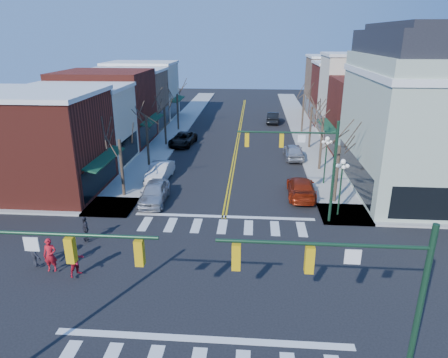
% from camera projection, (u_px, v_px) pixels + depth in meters
% --- Properties ---
extents(ground, '(160.00, 160.00, 0.00)m').
position_uv_depth(ground, '(213.00, 278.00, 21.58)').
color(ground, black).
rests_on(ground, ground).
extents(sidewalk_left, '(3.50, 70.00, 0.15)m').
position_uv_depth(sidewalk_left, '(148.00, 162.00, 40.93)').
color(sidewalk_left, '#9E9B93').
rests_on(sidewalk_left, ground).
extents(sidewalk_right, '(3.50, 70.00, 0.15)m').
position_uv_depth(sidewalk_right, '(321.00, 166.00, 39.66)').
color(sidewalk_right, '#9E9B93').
rests_on(sidewalk_right, ground).
extents(bldg_left_brick_a, '(10.00, 8.50, 8.00)m').
position_uv_depth(bldg_left_brick_a, '(38.00, 145.00, 32.34)').
color(bldg_left_brick_a, maroon).
rests_on(bldg_left_brick_a, ground).
extents(bldg_left_stucco_a, '(10.00, 7.00, 7.50)m').
position_uv_depth(bldg_left_stucco_a, '(78.00, 127.00, 39.69)').
color(bldg_left_stucco_a, beige).
rests_on(bldg_left_stucco_a, ground).
extents(bldg_left_brick_b, '(10.00, 9.00, 8.50)m').
position_uv_depth(bldg_left_brick_b, '(106.00, 108.00, 47.02)').
color(bldg_left_brick_b, maroon).
rests_on(bldg_left_brick_b, ground).
extents(bldg_left_tan, '(10.00, 7.50, 7.80)m').
position_uv_depth(bldg_left_tan, '(127.00, 100.00, 54.87)').
color(bldg_left_tan, '#9A7255').
rests_on(bldg_left_tan, ground).
extents(bldg_left_stucco_b, '(10.00, 8.00, 8.20)m').
position_uv_depth(bldg_left_stucco_b, '(142.00, 91.00, 62.07)').
color(bldg_left_stucco_b, beige).
rests_on(bldg_left_stucco_b, ground).
extents(bldg_right_brick_a, '(10.00, 8.50, 8.00)m').
position_uv_depth(bldg_right_brick_a, '(379.00, 117.00, 43.23)').
color(bldg_right_brick_a, maroon).
rests_on(bldg_right_brick_a, ground).
extents(bldg_right_stucco, '(10.00, 7.00, 10.00)m').
position_uv_depth(bldg_right_stucco, '(362.00, 97.00, 50.15)').
color(bldg_right_stucco, beige).
rests_on(bldg_right_stucco, ground).
extents(bldg_right_brick_b, '(10.00, 8.00, 8.50)m').
position_uv_depth(bldg_right_brick_b, '(349.00, 95.00, 57.44)').
color(bldg_right_brick_b, maroon).
rests_on(bldg_right_brick_b, ground).
extents(bldg_right_tan, '(10.00, 8.00, 9.00)m').
position_uv_depth(bldg_right_tan, '(338.00, 86.00, 64.85)').
color(bldg_right_tan, '#9A7255').
rests_on(bldg_right_tan, ground).
extents(victorian_corner, '(12.25, 14.25, 13.30)m').
position_uv_depth(victorian_corner, '(437.00, 111.00, 31.71)').
color(victorian_corner, '#AABAA1').
rests_on(victorian_corner, ground).
extents(traffic_mast_near_left, '(6.60, 0.28, 7.20)m').
position_uv_depth(traffic_mast_near_left, '(26.00, 278.00, 13.43)').
color(traffic_mast_near_left, '#14331E').
rests_on(traffic_mast_near_left, ground).
extents(traffic_mast_near_right, '(6.60, 0.28, 7.20)m').
position_uv_depth(traffic_mast_near_right, '(362.00, 293.00, 12.63)').
color(traffic_mast_near_right, '#14331E').
rests_on(traffic_mast_near_right, ground).
extents(traffic_mast_far_right, '(6.60, 0.28, 7.20)m').
position_uv_depth(traffic_mast_far_right, '(307.00, 158.00, 26.51)').
color(traffic_mast_far_right, '#14331E').
rests_on(traffic_mast_far_right, ground).
extents(lamppost_corner, '(0.36, 0.36, 4.33)m').
position_uv_depth(lamppost_corner, '(341.00, 178.00, 27.94)').
color(lamppost_corner, '#14331E').
rests_on(lamppost_corner, ground).
extents(lamppost_midblock, '(0.36, 0.36, 4.33)m').
position_uv_depth(lamppost_midblock, '(326.00, 152.00, 34.03)').
color(lamppost_midblock, '#14331E').
rests_on(lamppost_midblock, ground).
extents(tree_left_a, '(0.24, 0.24, 4.76)m').
position_uv_depth(tree_left_a, '(122.00, 169.00, 31.68)').
color(tree_left_a, '#382B21').
rests_on(tree_left_a, ground).
extents(tree_left_b, '(0.24, 0.24, 5.04)m').
position_uv_depth(tree_left_b, '(148.00, 142.00, 39.13)').
color(tree_left_b, '#382B21').
rests_on(tree_left_b, ground).
extents(tree_left_c, '(0.24, 0.24, 4.55)m').
position_uv_depth(tree_left_c, '(165.00, 126.00, 46.71)').
color(tree_left_c, '#382B21').
rests_on(tree_left_c, ground).
extents(tree_left_d, '(0.24, 0.24, 4.90)m').
position_uv_depth(tree_left_d, '(178.00, 112.00, 54.15)').
color(tree_left_d, '#382B21').
rests_on(tree_left_d, ground).
extents(tree_right_a, '(0.24, 0.24, 4.62)m').
position_uv_depth(tree_right_a, '(337.00, 175.00, 30.49)').
color(tree_right_a, '#382B21').
rests_on(tree_right_a, ground).
extents(tree_right_b, '(0.24, 0.24, 5.18)m').
position_uv_depth(tree_right_b, '(321.00, 144.00, 37.89)').
color(tree_right_b, '#382B21').
rests_on(tree_right_b, ground).
extents(tree_right_c, '(0.24, 0.24, 4.83)m').
position_uv_depth(tree_right_c, '(310.00, 128.00, 45.45)').
color(tree_right_c, '#382B21').
rests_on(tree_right_c, ground).
extents(tree_right_d, '(0.24, 0.24, 4.97)m').
position_uv_depth(tree_right_d, '(303.00, 114.00, 52.93)').
color(tree_right_d, '#382B21').
rests_on(tree_right_d, ground).
extents(car_left_near, '(2.09, 4.86, 1.63)m').
position_uv_depth(car_left_near, '(154.00, 193.00, 31.08)').
color(car_left_near, '#B3B3B8').
rests_on(car_left_near, ground).
extents(car_left_mid, '(1.91, 4.81, 1.55)m').
position_uv_depth(car_left_mid, '(160.00, 171.00, 36.00)').
color(car_left_mid, silver).
rests_on(car_left_mid, ground).
extents(car_left_far, '(3.01, 5.54, 1.47)m').
position_uv_depth(car_left_far, '(183.00, 139.00, 47.33)').
color(car_left_far, black).
rests_on(car_left_far, ground).
extents(car_right_near, '(2.29, 5.35, 1.54)m').
position_uv_depth(car_right_near, '(301.00, 188.00, 32.24)').
color(car_right_near, maroon).
rests_on(car_right_near, ground).
extents(car_right_mid, '(2.06, 4.78, 1.61)m').
position_uv_depth(car_right_mid, '(294.00, 151.00, 42.12)').
color(car_right_mid, '#BABBC0').
rests_on(car_right_mid, ground).
extents(car_right_far, '(2.14, 5.01, 1.61)m').
position_uv_depth(car_right_far, '(273.00, 118.00, 59.22)').
color(car_right_far, black).
rests_on(car_right_far, ground).
extents(pedestrian_red_a, '(0.76, 0.54, 1.94)m').
position_uv_depth(pedestrian_red_a, '(50.00, 255.00, 21.69)').
color(pedestrian_red_a, '#B5131E').
rests_on(pedestrian_red_a, sidewalk_left).
extents(pedestrian_red_b, '(1.04, 1.09, 1.78)m').
position_uv_depth(pedestrian_red_b, '(76.00, 261.00, 21.32)').
color(pedestrian_red_b, '#AC1225').
rests_on(pedestrian_red_b, sidewalk_left).
extents(pedestrian_dark_a, '(0.86, 1.00, 1.61)m').
position_uv_depth(pedestrian_dark_a, '(85.00, 228.00, 25.03)').
color(pedestrian_dark_a, black).
rests_on(pedestrian_dark_a, sidewalk_left).
extents(pedestrian_dark_b, '(1.25, 1.23, 1.72)m').
position_uv_depth(pedestrian_dark_b, '(35.00, 252.00, 22.20)').
color(pedestrian_dark_b, black).
rests_on(pedestrian_dark_b, sidewalk_left).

